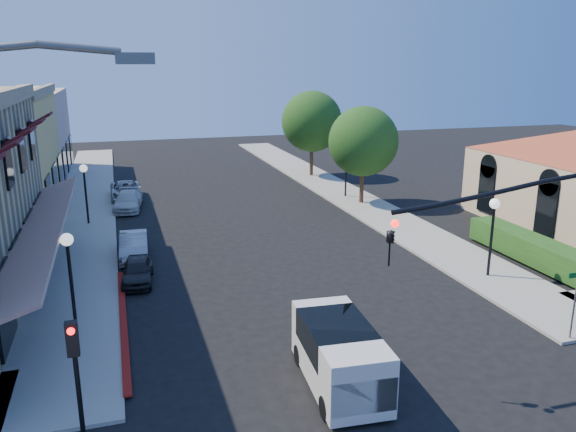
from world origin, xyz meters
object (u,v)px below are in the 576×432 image
object	(u,v)px
parked_car_c	(128,201)
lamppost_left_near	(69,257)
parked_car_b	(134,246)
street_name_sign	(576,294)
signal_mast_arm	(560,236)
secondary_signal	(75,360)
lamppost_left_far	(84,179)
lamppost_right_far	(346,159)
white_van	(340,353)
street_tree_a	(363,141)
street_tree_b	(312,121)
parked_car_d	(126,191)
parked_car_a	(137,271)
lamppost_right_near	(493,218)

from	to	relation	value
parked_car_c	lamppost_left_near	bearing A→B (deg)	-90.45
parked_car_b	street_name_sign	bearing A→B (deg)	-40.91
signal_mast_arm	secondary_signal	size ratio (longest dim) A/B	2.41
secondary_signal	street_name_sign	world-z (taller)	secondary_signal
street_name_sign	lamppost_left_near	xyz separation A→B (m)	(-16.00, 5.80, 1.04)
lamppost_left_far	lamppost_right_far	distance (m)	17.12
white_van	parked_car_c	xyz separation A→B (m)	(-5.17, 23.04, -0.50)
street_tree_a	lamppost_left_far	size ratio (longest dim) A/B	1.82
street_tree_b	street_name_sign	xyz separation A→B (m)	(-1.30, -29.80, -2.85)
street_tree_a	secondary_signal	distance (m)	26.64
street_name_sign	lamppost_left_near	bearing A→B (deg)	160.07
signal_mast_arm	parked_car_d	size ratio (longest dim) A/B	1.81
lamppost_left_far	parked_car_a	xyz separation A→B (m)	(2.30, -10.00, -2.20)
lamppost_left_far	parked_car_a	size ratio (longest dim) A/B	1.15
secondary_signal	white_van	world-z (taller)	secondary_signal
lamppost_right_far	white_van	bearing A→B (deg)	-113.32
lamppost_left_near	white_van	size ratio (longest dim) A/B	0.83
street_name_sign	parked_car_d	xyz separation A→B (m)	(-13.70, 25.78, -1.08)
signal_mast_arm	parked_car_c	distance (m)	26.64
lamppost_right_near	parked_car_a	bearing A→B (deg)	164.78
parked_car_a	parked_car_c	size ratio (longest dim) A/B	0.78
lamppost_left_far	lamppost_right_near	size ratio (longest dim) A/B	1.00
parked_car_d	parked_car_a	bearing A→B (deg)	-90.25
lamppost_right_far	parked_car_d	distance (m)	15.38
lamppost_left_far	parked_car_c	size ratio (longest dim) A/B	0.90
lamppost_right_far	white_van	xyz separation A→B (m)	(-9.50, -22.04, -1.66)
signal_mast_arm	parked_car_b	size ratio (longest dim) A/B	2.16
signal_mast_arm	parked_car_c	size ratio (longest dim) A/B	2.01
white_van	parked_car_c	size ratio (longest dim) A/B	1.08
lamppost_right_far	parked_car_d	size ratio (longest dim) A/B	0.81
lamppost_left_far	parked_car_d	xyz separation A→B (m)	(2.30, 5.98, -2.12)
street_name_sign	lamppost_right_near	size ratio (longest dim) A/B	0.70
signal_mast_arm	lamppost_right_far	distance (m)	22.70
street_tree_a	lamppost_right_near	bearing A→B (deg)	-91.23
street_tree_b	parked_car_a	xyz separation A→B (m)	(-15.00, -20.00, -4.01)
street_tree_a	parked_car_d	xyz separation A→B (m)	(-15.00, 5.98, -3.58)
parked_car_a	parked_car_c	bearing A→B (deg)	95.60
lamppost_right_near	parked_car_c	xyz separation A→B (m)	(-14.68, 17.00, -2.16)
parked_car_b	secondary_signal	bearing A→B (deg)	-94.61
lamppost_left_near	lamppost_left_far	xyz separation A→B (m)	(0.00, 14.00, 0.00)
parked_car_b	street_tree_b	bearing A→B (deg)	50.87
street_tree_a	lamppost_right_near	size ratio (longest dim) A/B	1.82
signal_mast_arm	parked_car_a	world-z (taller)	signal_mast_arm
lamppost_right_near	parked_car_c	size ratio (longest dim) A/B	0.90
parked_car_b	parked_car_c	distance (m)	9.71
white_van	parked_car_d	distance (m)	26.55
street_name_sign	parked_car_b	size ratio (longest dim) A/B	0.68
parked_car_d	street_tree_a	bearing A→B (deg)	-22.00
street_tree_a	lamppost_left_near	xyz separation A→B (m)	(-17.30, -14.00, -1.46)
street_name_sign	parked_car_d	distance (m)	29.22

